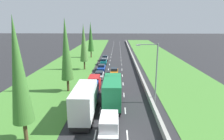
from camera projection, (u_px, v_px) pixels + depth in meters
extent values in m
plane|color=#28282B|center=(116.00, 59.00, 64.66)|extent=(300.00, 300.00, 0.00)
cube|color=#478433|center=(78.00, 59.00, 65.03)|extent=(14.00, 140.00, 0.04)
cube|color=#478433|center=(159.00, 59.00, 64.24)|extent=(14.00, 140.00, 0.04)
cube|color=#9E9B93|center=(133.00, 58.00, 64.39)|extent=(0.44, 120.00, 0.85)
cube|color=white|center=(95.00, 135.00, 21.05)|extent=(0.14, 2.00, 0.01)
cube|color=white|center=(100.00, 110.00, 26.88)|extent=(0.14, 2.00, 0.01)
cube|color=white|center=(103.00, 95.00, 32.70)|extent=(0.14, 2.00, 0.01)
cube|color=white|center=(106.00, 84.00, 38.52)|extent=(0.14, 2.00, 0.01)
cube|color=white|center=(107.00, 76.00, 44.34)|extent=(0.14, 2.00, 0.01)
cube|color=white|center=(108.00, 69.00, 50.16)|extent=(0.14, 2.00, 0.01)
cube|color=white|center=(109.00, 64.00, 55.98)|extent=(0.14, 2.00, 0.01)
cube|color=white|center=(110.00, 60.00, 61.80)|extent=(0.14, 2.00, 0.01)
cube|color=white|center=(111.00, 57.00, 67.62)|extent=(0.14, 2.00, 0.01)
cube|color=white|center=(111.00, 54.00, 73.44)|extent=(0.14, 2.00, 0.01)
cube|color=white|center=(112.00, 52.00, 79.26)|extent=(0.14, 2.00, 0.01)
cube|color=white|center=(112.00, 50.00, 85.09)|extent=(0.14, 2.00, 0.01)
cube|color=white|center=(113.00, 48.00, 90.91)|extent=(0.14, 2.00, 0.01)
cube|color=white|center=(113.00, 47.00, 96.73)|extent=(0.14, 2.00, 0.01)
cube|color=white|center=(113.00, 45.00, 102.55)|extent=(0.14, 2.00, 0.01)
cube|color=white|center=(114.00, 44.00, 108.37)|extent=(0.14, 2.00, 0.01)
cube|color=white|center=(114.00, 43.00, 114.19)|extent=(0.14, 2.00, 0.01)
cube|color=white|center=(114.00, 42.00, 120.01)|extent=(0.14, 2.00, 0.01)
cube|color=white|center=(127.00, 135.00, 20.95)|extent=(0.14, 2.00, 0.01)
cube|color=white|center=(125.00, 111.00, 26.77)|extent=(0.14, 2.00, 0.01)
cube|color=white|center=(124.00, 95.00, 32.59)|extent=(0.14, 2.00, 0.01)
cube|color=white|center=(123.00, 84.00, 38.42)|extent=(0.14, 2.00, 0.01)
cube|color=white|center=(122.00, 76.00, 44.24)|extent=(0.14, 2.00, 0.01)
cube|color=white|center=(122.00, 69.00, 50.06)|extent=(0.14, 2.00, 0.01)
cube|color=white|center=(121.00, 65.00, 55.88)|extent=(0.14, 2.00, 0.01)
cube|color=white|center=(121.00, 61.00, 61.70)|extent=(0.14, 2.00, 0.01)
cube|color=white|center=(121.00, 57.00, 67.52)|extent=(0.14, 2.00, 0.01)
cube|color=white|center=(121.00, 54.00, 73.34)|extent=(0.14, 2.00, 0.01)
cube|color=white|center=(120.00, 52.00, 79.16)|extent=(0.14, 2.00, 0.01)
cube|color=white|center=(120.00, 50.00, 84.98)|extent=(0.14, 2.00, 0.01)
cube|color=white|center=(120.00, 48.00, 90.80)|extent=(0.14, 2.00, 0.01)
cube|color=white|center=(120.00, 47.00, 96.63)|extent=(0.14, 2.00, 0.01)
cube|color=white|center=(120.00, 45.00, 102.45)|extent=(0.14, 2.00, 0.01)
cube|color=white|center=(120.00, 44.00, 108.27)|extent=(0.14, 2.00, 0.01)
cube|color=white|center=(120.00, 43.00, 114.09)|extent=(0.14, 2.00, 0.01)
cube|color=white|center=(120.00, 42.00, 119.91)|extent=(0.14, 2.00, 0.01)
cube|color=black|center=(86.00, 111.00, 25.39)|extent=(2.20, 9.40, 0.56)
cube|color=#1E47B7|center=(90.00, 90.00, 28.51)|extent=(2.40, 2.20, 2.50)
cube|color=silver|center=(84.00, 100.00, 23.86)|extent=(2.44, 7.20, 3.30)
cylinder|color=black|center=(82.00, 103.00, 28.69)|extent=(0.22, 0.64, 0.64)
cylinder|color=black|center=(97.00, 103.00, 28.62)|extent=(0.22, 0.64, 0.64)
cylinder|color=black|center=(74.00, 121.00, 23.37)|extent=(0.22, 0.64, 0.64)
cylinder|color=black|center=(93.00, 121.00, 23.31)|extent=(0.22, 0.64, 0.64)
cylinder|color=black|center=(72.00, 125.00, 22.32)|extent=(0.22, 0.64, 0.64)
cylinder|color=black|center=(91.00, 126.00, 22.26)|extent=(0.22, 0.64, 0.64)
cube|color=red|center=(95.00, 86.00, 34.15)|extent=(1.90, 4.90, 1.40)
cube|color=red|center=(94.00, 79.00, 33.56)|extent=(1.80, 3.10, 1.10)
cylinder|color=black|center=(91.00, 87.00, 35.82)|extent=(0.22, 0.64, 0.64)
cylinder|color=black|center=(100.00, 87.00, 35.77)|extent=(0.22, 0.64, 0.64)
cylinder|color=black|center=(88.00, 92.00, 32.87)|extent=(0.22, 0.64, 0.64)
cylinder|color=black|center=(99.00, 92.00, 32.82)|extent=(0.22, 0.64, 0.64)
cube|color=white|center=(109.00, 131.00, 19.96)|extent=(1.90, 4.90, 1.40)
cube|color=white|center=(109.00, 121.00, 19.36)|extent=(1.80, 3.10, 1.10)
cylinder|color=black|center=(102.00, 129.00, 21.62)|extent=(0.22, 0.64, 0.64)
cylinder|color=black|center=(118.00, 129.00, 21.57)|extent=(0.22, 0.64, 0.64)
cube|color=black|center=(113.00, 100.00, 28.77)|extent=(2.20, 9.40, 0.56)
cube|color=slate|center=(113.00, 83.00, 31.90)|extent=(2.40, 2.20, 2.50)
cube|color=#1E7F47|center=(112.00, 91.00, 27.24)|extent=(2.44, 7.20, 3.30)
cylinder|color=black|center=(106.00, 94.00, 32.07)|extent=(0.22, 0.64, 0.64)
cylinder|color=black|center=(120.00, 94.00, 32.01)|extent=(0.22, 0.64, 0.64)
cylinder|color=black|center=(104.00, 108.00, 26.76)|extent=(0.22, 0.64, 0.64)
cylinder|color=black|center=(120.00, 109.00, 26.69)|extent=(0.22, 0.64, 0.64)
cylinder|color=black|center=(103.00, 112.00, 25.71)|extent=(0.22, 0.64, 0.64)
cylinder|color=black|center=(120.00, 112.00, 25.64)|extent=(0.22, 0.64, 0.64)
cube|color=silver|center=(114.00, 80.00, 38.66)|extent=(1.76, 4.50, 0.72)
cube|color=#19232D|center=(114.00, 77.00, 38.36)|extent=(1.56, 1.90, 0.60)
cylinder|color=black|center=(111.00, 80.00, 40.13)|extent=(0.22, 0.64, 0.64)
cylinder|color=black|center=(118.00, 80.00, 40.08)|extent=(0.22, 0.64, 0.64)
cylinder|color=black|center=(110.00, 84.00, 37.42)|extent=(0.22, 0.64, 0.64)
cylinder|color=black|center=(118.00, 84.00, 37.37)|extent=(0.22, 0.64, 0.64)
cube|color=silver|center=(99.00, 76.00, 41.78)|extent=(1.76, 4.50, 0.72)
cube|color=#19232D|center=(99.00, 73.00, 41.47)|extent=(1.56, 1.90, 0.60)
cylinder|color=black|center=(96.00, 76.00, 43.24)|extent=(0.22, 0.64, 0.64)
cylinder|color=black|center=(103.00, 76.00, 43.19)|extent=(0.22, 0.64, 0.64)
cylinder|color=black|center=(95.00, 79.00, 40.53)|extent=(0.22, 0.64, 0.64)
cylinder|color=black|center=(102.00, 79.00, 40.49)|extent=(0.22, 0.64, 0.64)
cube|color=#1E47B7|center=(102.00, 68.00, 48.68)|extent=(1.76, 4.50, 0.72)
cube|color=#19232D|center=(101.00, 66.00, 48.38)|extent=(1.56, 1.90, 0.60)
cylinder|color=black|center=(99.00, 68.00, 50.15)|extent=(0.22, 0.64, 0.64)
cylinder|color=black|center=(105.00, 68.00, 50.10)|extent=(0.22, 0.64, 0.64)
cylinder|color=black|center=(98.00, 71.00, 47.44)|extent=(0.22, 0.64, 0.64)
cylinder|color=black|center=(104.00, 71.00, 47.39)|extent=(0.22, 0.64, 0.64)
cube|color=orange|center=(114.00, 72.00, 44.96)|extent=(1.76, 4.50, 0.72)
cube|color=#19232D|center=(114.00, 69.00, 44.66)|extent=(1.56, 1.90, 0.60)
cylinder|color=black|center=(111.00, 72.00, 46.43)|extent=(0.22, 0.64, 0.64)
cylinder|color=black|center=(118.00, 72.00, 46.38)|extent=(0.22, 0.64, 0.64)
cylinder|color=black|center=(111.00, 75.00, 43.72)|extent=(0.22, 0.64, 0.64)
cylinder|color=black|center=(118.00, 75.00, 43.67)|extent=(0.22, 0.64, 0.64)
cube|color=teal|center=(104.00, 62.00, 55.87)|extent=(1.68, 3.90, 0.76)
cube|color=#19232D|center=(103.00, 60.00, 55.41)|extent=(1.52, 1.60, 0.64)
cylinder|color=black|center=(101.00, 63.00, 57.15)|extent=(0.22, 0.64, 0.64)
cylinder|color=black|center=(106.00, 63.00, 57.11)|extent=(0.22, 0.64, 0.64)
cylinder|color=black|center=(101.00, 64.00, 54.81)|extent=(0.22, 0.64, 0.64)
cylinder|color=black|center=(106.00, 64.00, 54.76)|extent=(0.22, 0.64, 0.64)
cube|color=silver|center=(105.00, 58.00, 61.54)|extent=(1.68, 3.90, 0.76)
cube|color=#19232D|center=(105.00, 56.00, 61.08)|extent=(1.52, 1.60, 0.64)
cylinder|color=black|center=(103.00, 59.00, 62.82)|extent=(0.22, 0.64, 0.64)
cylinder|color=black|center=(108.00, 59.00, 62.78)|extent=(0.22, 0.64, 0.64)
cylinder|color=black|center=(102.00, 60.00, 60.48)|extent=(0.22, 0.64, 0.64)
cylinder|color=black|center=(107.00, 60.00, 60.43)|extent=(0.22, 0.64, 0.64)
cylinder|color=#4C3823|center=(25.00, 131.00, 19.79)|extent=(0.40, 0.40, 2.20)
cone|color=#3D752D|center=(18.00, 71.00, 18.26)|extent=(2.12, 2.12, 10.48)
cylinder|color=#4C3823|center=(68.00, 85.00, 34.15)|extent=(0.40, 0.40, 2.20)
cone|color=#3D752D|center=(66.00, 49.00, 32.61)|extent=(2.12, 2.12, 10.59)
cylinder|color=#4C3823|center=(85.00, 65.00, 49.92)|extent=(0.40, 0.40, 2.20)
cone|color=#4C7F38|center=(84.00, 43.00, 48.52)|extent=(2.09, 2.09, 9.44)
cylinder|color=#4C3823|center=(91.00, 54.00, 67.00)|extent=(0.40, 0.40, 2.20)
cone|color=#2D6623|center=(91.00, 37.00, 65.56)|extent=(2.10, 2.10, 9.84)
cylinder|color=gray|center=(156.00, 74.00, 28.46)|extent=(0.20, 0.20, 9.00)
cylinder|color=gray|center=(148.00, 44.00, 27.46)|extent=(2.80, 0.12, 0.12)
cube|color=silver|center=(138.00, 45.00, 27.52)|extent=(0.60, 0.28, 0.20)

